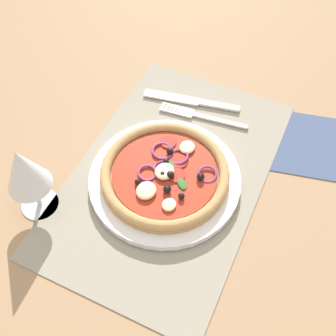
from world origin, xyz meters
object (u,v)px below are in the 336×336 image
(wine_glass, at_px, (24,171))
(napkin, at_px, (302,143))
(plate, at_px, (167,180))
(pizza, at_px, (167,174))
(knife, at_px, (190,101))
(fork, at_px, (198,115))

(wine_glass, bearing_deg, napkin, -49.35)
(plate, xyz_separation_m, wine_glass, (-0.13, 0.18, 0.09))
(plate, distance_m, wine_glass, 0.24)
(pizza, xyz_separation_m, wine_glass, (-0.13, 0.18, 0.07))
(plate, relative_size, napkin, 1.72)
(plate, xyz_separation_m, knife, (0.20, 0.04, -0.00))
(plate, relative_size, knife, 1.35)
(plate, relative_size, fork, 1.49)
(wine_glass, bearing_deg, plate, -53.97)
(plate, height_order, pizza, pizza)
(pizza, xyz_separation_m, napkin, (0.19, -0.20, -0.03))
(pizza, height_order, wine_glass, wine_glass)
(knife, xyz_separation_m, napkin, (-0.01, -0.24, -0.00))
(fork, xyz_separation_m, knife, (0.03, 0.03, 0.00))
(fork, xyz_separation_m, napkin, (0.02, -0.21, -0.00))
(fork, distance_m, knife, 0.04)
(fork, bearing_deg, wine_glass, 54.13)
(wine_glass, bearing_deg, knife, -22.85)
(knife, xyz_separation_m, wine_glass, (-0.33, 0.14, 0.09))
(knife, height_order, napkin, knife)
(knife, bearing_deg, wine_glass, 56.33)
(fork, bearing_deg, plate, 86.98)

